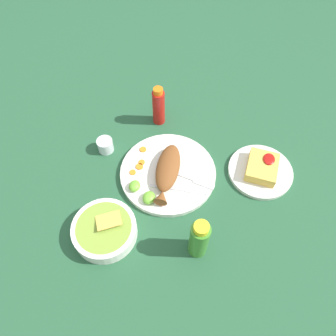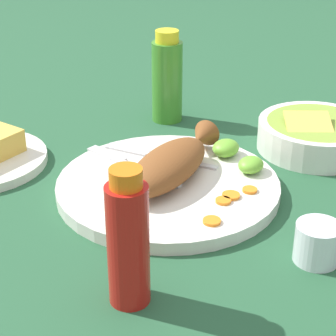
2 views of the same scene
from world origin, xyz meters
name	(u,v)px [view 2 (image 2 of 2)]	position (x,y,z in m)	size (l,w,h in m)	color
ground_plane	(168,192)	(0.00, 0.00, 0.00)	(4.00, 4.00, 0.00)	#235133
main_plate	(168,186)	(0.00, 0.00, 0.01)	(0.32, 0.32, 0.02)	silver
fried_fish	(172,163)	(-0.01, 0.00, 0.04)	(0.23, 0.10, 0.05)	brown
fork_near	(127,163)	(-0.01, -0.08, 0.02)	(0.03, 0.19, 0.00)	silver
fork_far	(153,155)	(-0.05, -0.06, 0.02)	(0.04, 0.18, 0.00)	silver
carrot_slice_near	(212,221)	(0.06, 0.11, 0.02)	(0.02, 0.02, 0.00)	orange
carrot_slice_mid	(223,201)	(0.01, 0.09, 0.02)	(0.02, 0.02, 0.00)	orange
carrot_slice_far	(231,195)	(-0.01, 0.10, 0.02)	(0.02, 0.02, 0.00)	orange
carrot_slice_extra	(250,190)	(-0.04, 0.11, 0.02)	(0.02, 0.02, 0.00)	orange
lime_wedge_main	(251,165)	(-0.09, 0.08, 0.03)	(0.04, 0.04, 0.02)	#6BB233
lime_wedge_side	(226,148)	(-0.12, 0.03, 0.03)	(0.05, 0.04, 0.03)	#6BB233
hot_sauce_bottle_red	(128,241)	(0.22, 0.10, 0.07)	(0.04, 0.04, 0.16)	#B21914
hot_sauce_bottle_green	(167,79)	(-0.22, -0.16, 0.08)	(0.05, 0.05, 0.16)	#3D8428
salt_cup	(317,245)	(0.03, 0.24, 0.02)	(0.05, 0.05, 0.05)	silver
guacamole_bowl	(316,134)	(-0.25, 0.11, 0.03)	(0.19, 0.19, 0.06)	white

